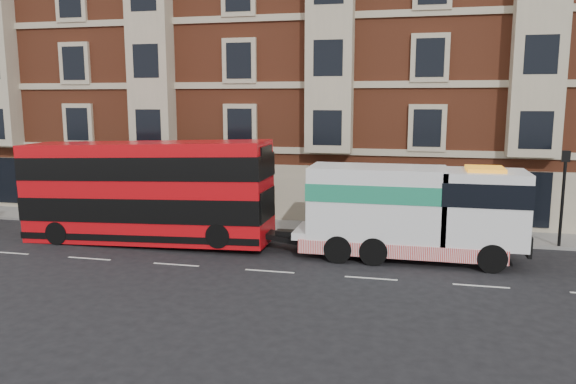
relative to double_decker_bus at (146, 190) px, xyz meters
name	(u,v)px	position (x,y,z in m)	size (l,w,h in m)	color
ground	(270,271)	(6.80, -3.02, -2.53)	(120.00, 120.00, 0.00)	black
sidewalk	(306,228)	(6.80, 4.48, -2.46)	(90.00, 3.00, 0.15)	slate
victorian_terrace	(338,45)	(7.30, 11.98, 7.53)	(45.00, 12.00, 20.40)	brown
lamp_post_west	(188,179)	(0.80, 3.18, 0.14)	(0.35, 0.15, 4.35)	black
lamp_post_east	(563,191)	(18.80, 3.18, 0.14)	(0.35, 0.15, 4.35)	black
double_decker_bus	(146,190)	(0.00, 0.00, 0.00)	(11.81, 2.71, 4.78)	red
tow_truck	(408,211)	(12.06, 0.00, -0.44)	(9.46, 2.80, 3.94)	white
pedestrian	(181,211)	(0.33, 3.13, -1.58)	(0.59, 0.39, 1.61)	#191933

